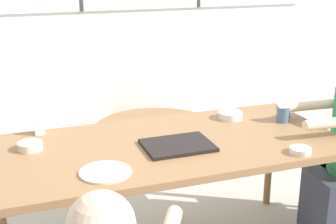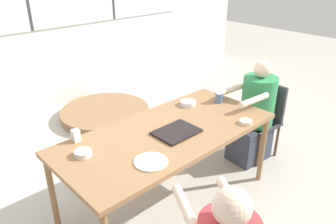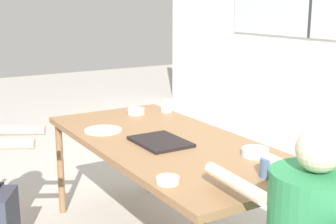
{
  "view_description": "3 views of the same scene",
  "coord_description": "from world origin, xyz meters",
  "px_view_note": "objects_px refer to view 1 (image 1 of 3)",
  "views": [
    {
      "loc": [
        -0.81,
        -2.25,
        1.73
      ],
      "look_at": [
        0.0,
        0.0,
        0.94
      ],
      "focal_mm": 50.0,
      "sensor_mm": 36.0,
      "label": 1
    },
    {
      "loc": [
        -1.66,
        -1.79,
        2.11
      ],
      "look_at": [
        0.0,
        0.0,
        0.94
      ],
      "focal_mm": 35.0,
      "sensor_mm": 36.0,
      "label": 2
    },
    {
      "loc": [
        2.37,
        -1.45,
        1.59
      ],
      "look_at": [
        0.0,
        0.0,
        0.94
      ],
      "focal_mm": 50.0,
      "sensor_mm": 36.0,
      "label": 3
    }
  ],
  "objects_px": {
    "bowl_fruit": "(30,146)",
    "coffee_mug": "(283,114)",
    "folded_table_stack": "(156,132)",
    "bowl_white_shallow": "(230,115)",
    "bowl_cereal": "(300,151)",
    "milk_carton_small": "(39,126)"
  },
  "relations": [
    {
      "from": "coffee_mug",
      "to": "bowl_fruit",
      "type": "relative_size",
      "value": 0.75
    },
    {
      "from": "folded_table_stack",
      "to": "bowl_cereal",
      "type": "bearing_deg",
      "value": -88.96
    },
    {
      "from": "bowl_cereal",
      "to": "bowl_fruit",
      "type": "relative_size",
      "value": 0.87
    },
    {
      "from": "bowl_fruit",
      "to": "folded_table_stack",
      "type": "xyz_separation_m",
      "value": [
        1.28,
        1.77,
        -0.72
      ]
    },
    {
      "from": "milk_carton_small",
      "to": "folded_table_stack",
      "type": "distance_m",
      "value": 2.1
    },
    {
      "from": "bowl_white_shallow",
      "to": "bowl_fruit",
      "type": "bearing_deg",
      "value": -175.31
    },
    {
      "from": "bowl_fruit",
      "to": "coffee_mug",
      "type": "bearing_deg",
      "value": -2.5
    },
    {
      "from": "bowl_cereal",
      "to": "folded_table_stack",
      "type": "relative_size",
      "value": 0.09
    },
    {
      "from": "bowl_cereal",
      "to": "bowl_white_shallow",
      "type": "bearing_deg",
      "value": 98.26
    },
    {
      "from": "milk_carton_small",
      "to": "bowl_cereal",
      "type": "height_order",
      "value": "milk_carton_small"
    },
    {
      "from": "bowl_fruit",
      "to": "folded_table_stack",
      "type": "bearing_deg",
      "value": 54.06
    },
    {
      "from": "bowl_fruit",
      "to": "bowl_cereal",
      "type": "bearing_deg",
      "value": -21.55
    },
    {
      "from": "milk_carton_small",
      "to": "bowl_fruit",
      "type": "xyz_separation_m",
      "value": [
        -0.07,
        -0.23,
        -0.03
      ]
    },
    {
      "from": "milk_carton_small",
      "to": "folded_table_stack",
      "type": "height_order",
      "value": "milk_carton_small"
    },
    {
      "from": "bowl_white_shallow",
      "to": "milk_carton_small",
      "type": "bearing_deg",
      "value": 173.9
    },
    {
      "from": "milk_carton_small",
      "to": "bowl_fruit",
      "type": "height_order",
      "value": "milk_carton_small"
    },
    {
      "from": "folded_table_stack",
      "to": "coffee_mug",
      "type": "bearing_deg",
      "value": -82.88
    },
    {
      "from": "bowl_fruit",
      "to": "folded_table_stack",
      "type": "distance_m",
      "value": 2.3
    },
    {
      "from": "bowl_fruit",
      "to": "folded_table_stack",
      "type": "height_order",
      "value": "bowl_fruit"
    },
    {
      "from": "bowl_white_shallow",
      "to": "bowl_cereal",
      "type": "xyz_separation_m",
      "value": [
        0.09,
        -0.62,
        -0.01
      ]
    },
    {
      "from": "bowl_white_shallow",
      "to": "bowl_fruit",
      "type": "relative_size",
      "value": 1.18
    },
    {
      "from": "bowl_cereal",
      "to": "bowl_fruit",
      "type": "xyz_separation_m",
      "value": [
        -1.33,
        0.52,
        0.01
      ]
    }
  ]
}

